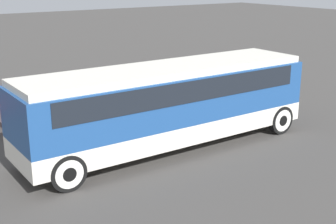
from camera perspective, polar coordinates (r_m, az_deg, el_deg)
The scene contains 3 objects.
ground_plane at distance 16.67m, azimuth 0.00°, elevation -4.36°, with size 120.00×120.00×0.00m, color #423F3D.
tour_bus at distance 16.17m, azimuth 0.28°, elevation 1.62°, with size 10.65×2.69×2.94m.
parked_car_mid at distance 19.63m, azimuth -13.78°, elevation 0.50°, with size 4.03×1.88×1.37m.
Camera 1 is at (-8.86, -12.79, 5.98)m, focal length 50.00 mm.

